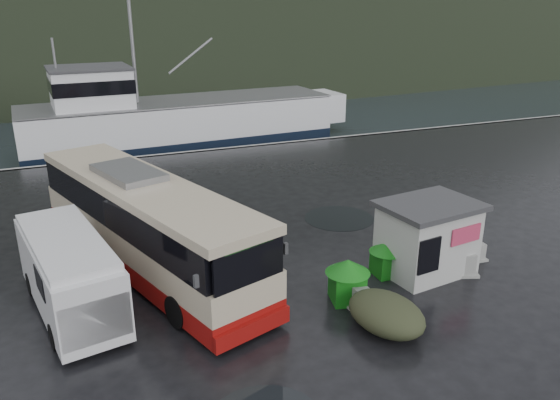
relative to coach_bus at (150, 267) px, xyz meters
name	(u,v)px	position (x,y,z in m)	size (l,w,h in m)	color
ground	(254,297)	(2.99, -3.65, 0.00)	(160.00, 160.00, 0.00)	black
harbor_water	(81,51)	(2.99, 106.35, 0.00)	(300.00, 180.00, 0.02)	black
quay_edge	(155,155)	(2.99, 16.35, 0.00)	(160.00, 0.60, 1.50)	#999993
headland	(87,25)	(12.99, 246.35, 0.00)	(780.00, 540.00, 570.00)	black
coach_bus	(150,267)	(0.00, 0.00, 0.00)	(3.24, 13.11, 3.71)	#C1B092
white_van	(75,310)	(-2.82, -2.22, 0.00)	(2.19, 6.38, 2.67)	white
waste_bin_left	(346,300)	(5.84, -5.03, 0.00)	(1.10, 1.10, 1.53)	#147416
waste_bin_right	(386,274)	(8.12, -3.92, 0.00)	(0.97, 0.97, 1.35)	#147416
dome_tent	(385,328)	(6.14, -7.01, 0.00)	(1.95, 2.73, 1.07)	#313721
ticket_kiosk	(424,271)	(9.62, -4.22, 0.00)	(3.51, 2.66, 2.75)	#BBBBB6
jersey_barrier_a	(355,304)	(5.98, -5.37, 0.00)	(0.78, 1.55, 0.78)	#999993
jersey_barrier_b	(460,268)	(11.04, -4.53, 0.00)	(0.88, 1.77, 0.88)	#999993
jersey_barrier_c	(470,255)	(12.14, -3.78, 0.00)	(0.72, 1.44, 0.72)	#999993
fishing_trawler	(181,126)	(6.58, 24.56, 0.00)	(29.11, 6.36, 11.64)	white
puddles	(323,297)	(5.19, -4.54, 0.00)	(11.04, 14.99, 0.01)	black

